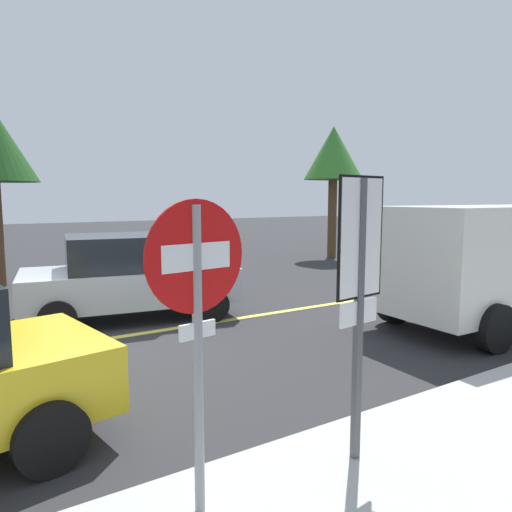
% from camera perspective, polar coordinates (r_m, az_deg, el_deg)
% --- Properties ---
extents(ground_plane, '(80.00, 80.00, 0.00)m').
position_cam_1_polar(ground_plane, '(8.32, -19.47, -9.75)').
color(ground_plane, '#2D2D30').
extents(lane_marking_centre, '(28.00, 0.16, 0.01)m').
position_cam_1_polar(lane_marking_centre, '(9.39, -1.18, -7.39)').
color(lane_marking_centre, '#E0D14C').
extents(stop_sign, '(0.75, 0.13, 2.34)m').
position_cam_1_polar(stop_sign, '(3.21, -7.11, -6.49)').
color(stop_sign, gray).
rests_on(stop_sign, ground_plane).
extents(speed_limit_sign, '(0.54, 0.09, 2.52)m').
position_cam_1_polar(speed_limit_sign, '(3.93, 12.38, -1.65)').
color(speed_limit_sign, '#4C4C51').
rests_on(speed_limit_sign, ground_plane).
extents(white_van, '(5.28, 2.43, 2.20)m').
position_cam_1_polar(white_van, '(9.94, 27.79, -0.01)').
color(white_van, silver).
rests_on(white_van, ground_plane).
extents(car_silver_far_lane, '(4.23, 2.61, 1.63)m').
position_cam_1_polar(car_silver_far_lane, '(9.56, -15.20, -2.40)').
color(car_silver_far_lane, '#B7BABF').
rests_on(car_silver_far_lane, ground_plane).
extents(tree_centre_verge, '(2.27, 2.27, 5.07)m').
position_cam_1_polar(tree_centre_verge, '(18.82, 9.31, 11.89)').
color(tree_centre_verge, '#513823').
rests_on(tree_centre_verge, ground_plane).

